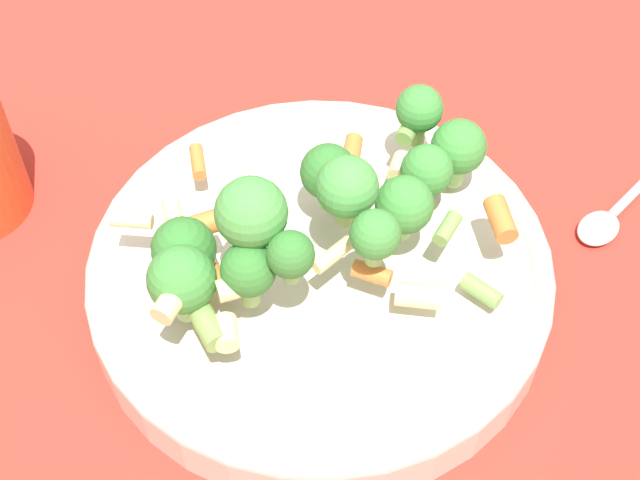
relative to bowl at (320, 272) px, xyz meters
The scene contains 4 objects.
ground_plane 0.02m from the bowl, ahead, with size 3.00×3.00×0.00m, color #B72D23.
bowl is the anchor object (origin of this frame).
pasta_salad 0.06m from the bowl, 34.71° to the right, with size 0.24×0.23×0.09m.
spoon 0.23m from the bowl, 150.79° to the left, with size 0.16×0.03×0.01m.
Camera 1 is at (0.26, 0.24, 0.48)m, focal length 50.00 mm.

